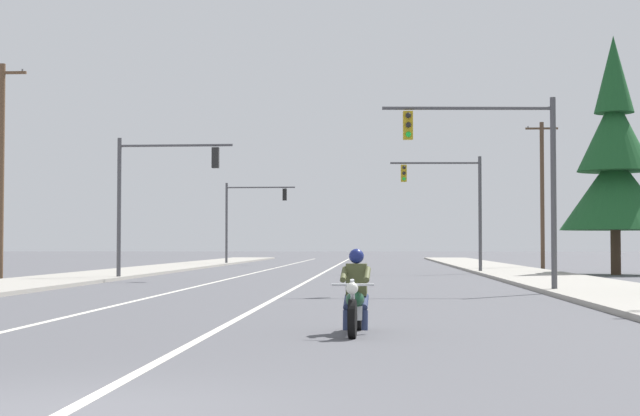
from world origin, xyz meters
name	(u,v)px	position (x,y,z in m)	size (l,w,h in m)	color
ground_plane	(62,413)	(0.00, 0.00, 0.00)	(400.00, 400.00, 0.00)	#515156
lane_stripe_center	(325,272)	(0.01, 45.00, 0.00)	(0.16, 100.00, 0.01)	beige
lane_stripe_left	(259,272)	(-3.67, 45.00, 0.00)	(0.16, 100.00, 0.01)	beige
sidewalk_kerb_right	(524,274)	(10.23, 40.00, 0.07)	(4.40, 110.00, 0.14)	#9E998E
sidewalk_kerb_left	(119,273)	(-10.23, 40.00, 0.07)	(4.40, 110.00, 0.14)	#9E998E
motorcycle_with_rider	(356,300)	(2.50, 7.95, 0.59)	(0.70, 2.19, 1.46)	black
traffic_signal_near_right	(503,162)	(6.88, 22.02, 4.14)	(5.50, 0.63, 6.20)	#47474C
traffic_signal_near_left	(152,185)	(-6.89, 32.85, 4.11)	(5.10, 0.37, 6.20)	#47474C
traffic_signal_mid_right	(454,196)	(7.00, 42.59, 4.09)	(4.83, 0.53, 6.20)	#47474C
traffic_signal_mid_left	(247,210)	(-6.90, 63.84, 4.12)	(5.31, 0.37, 6.20)	#47474C
utility_pole_left_near	(1,166)	(-13.63, 32.85, 4.97)	(2.14, 0.26, 9.53)	brown
utility_pole_right_far	(542,192)	(13.38, 52.92, 4.84)	(2.04, 0.26, 9.28)	#4C3828
conifer_tree_right_verge_far	(615,165)	(14.98, 40.93, 5.59)	(5.54, 5.54, 12.19)	#423023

